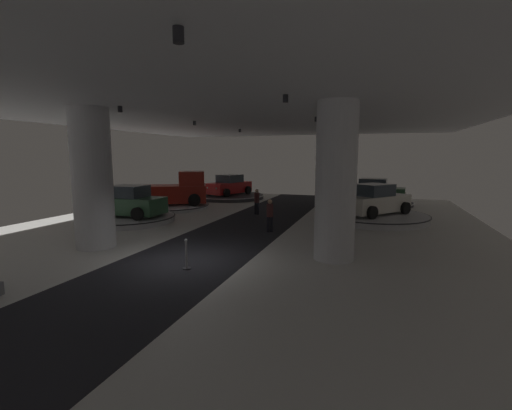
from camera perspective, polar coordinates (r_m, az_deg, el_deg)
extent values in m
cube|color=silver|center=(12.86, -11.60, -8.90)|extent=(24.00, 44.00, 0.05)
cube|color=#232328|center=(12.85, -11.60, -8.77)|extent=(4.40, 44.00, 0.01)
cube|color=silver|center=(12.46, -12.34, 16.47)|extent=(24.00, 44.00, 0.10)
cylinder|color=black|center=(14.10, -20.98, 14.17)|extent=(0.16, 0.16, 0.22)
cylinder|color=black|center=(19.07, -9.83, 12.82)|extent=(0.16, 0.16, 0.22)
cylinder|color=black|center=(24.38, -2.62, 11.85)|extent=(0.16, 0.16, 0.22)
cylinder|color=black|center=(5.53, -12.35, 25.10)|extent=(0.16, 0.16, 0.22)
cylinder|color=black|center=(10.86, 4.75, 16.67)|extent=(0.16, 0.16, 0.22)
cylinder|color=black|center=(17.06, 9.65, 13.41)|extent=(0.16, 0.16, 0.22)
cylinder|color=black|center=(23.01, 11.49, 11.93)|extent=(0.16, 0.16, 0.22)
cylinder|color=silver|center=(12.65, 12.68, 3.60)|extent=(1.41, 1.41, 5.50)
cylinder|color=silver|center=(15.42, -24.77, 3.82)|extent=(1.52, 1.52, 5.50)
cylinder|color=silver|center=(25.66, -13.94, -0.20)|extent=(5.57, 5.57, 0.25)
cylinder|color=black|center=(25.65, -13.95, 0.02)|extent=(5.68, 5.68, 0.05)
cube|color=maroon|center=(25.55, -14.01, 1.75)|extent=(5.67, 4.31, 1.20)
cube|color=maroon|center=(25.36, -10.25, 4.19)|extent=(2.38, 2.47, 1.00)
cube|color=#28333D|center=(25.38, -11.41, 4.17)|extent=(0.88, 1.59, 0.75)
cylinder|color=black|center=(26.65, -9.78, 1.40)|extent=(0.87, 0.64, 0.84)
cylinder|color=black|center=(24.32, -9.88, 0.78)|extent=(0.87, 0.64, 0.84)
cylinder|color=black|center=(26.98, -17.69, 1.22)|extent=(0.87, 0.64, 0.84)
cylinder|color=black|center=(24.68, -18.52, 0.58)|extent=(0.87, 0.64, 0.84)
cylinder|color=#B7B7BC|center=(21.29, 18.42, -1.86)|extent=(5.81, 5.81, 0.37)
cylinder|color=black|center=(21.26, 18.44, -1.44)|extent=(5.92, 5.92, 0.05)
cube|color=silver|center=(21.17, 18.52, 0.27)|extent=(4.01, 4.42, 0.90)
cube|color=#2D3842|center=(20.97, 18.35, 2.26)|extent=(2.40, 2.46, 0.70)
cylinder|color=black|center=(22.93, 18.75, 0.14)|extent=(0.59, 0.67, 0.68)
cylinder|color=black|center=(21.78, 22.88, -0.46)|extent=(0.59, 0.67, 0.68)
cylinder|color=black|center=(20.77, 13.88, -0.44)|extent=(0.59, 0.67, 0.68)
cylinder|color=black|center=(19.49, 18.17, -1.16)|extent=(0.59, 0.67, 0.68)
sphere|color=white|center=(23.09, 20.74, 1.05)|extent=(0.18, 0.18, 0.18)
sphere|color=white|center=(22.52, 22.77, 0.79)|extent=(0.18, 0.18, 0.18)
cylinder|color=#333338|center=(28.14, 18.45, 0.32)|extent=(5.45, 5.45, 0.24)
cylinder|color=white|center=(28.12, 18.46, 0.51)|extent=(5.56, 5.56, 0.05)
cube|color=#2D5638|center=(28.05, 18.51, 1.80)|extent=(4.34, 2.16, 0.90)
cube|color=#2D3842|center=(28.00, 18.28, 3.34)|extent=(2.03, 1.72, 0.70)
cylinder|color=black|center=(28.98, 21.49, 1.31)|extent=(0.70, 0.28, 0.68)
cylinder|color=black|center=(27.00, 21.31, 0.87)|extent=(0.70, 0.28, 0.68)
cylinder|color=black|center=(29.23, 15.89, 1.61)|extent=(0.70, 0.28, 0.68)
cylinder|color=black|center=(27.26, 15.31, 1.19)|extent=(0.70, 0.28, 0.68)
sphere|color=white|center=(28.43, 22.75, 1.90)|extent=(0.18, 0.18, 0.18)
sphere|color=white|center=(27.44, 22.71, 1.70)|extent=(0.18, 0.18, 0.18)
cylinder|color=#B7B7BC|center=(21.10, -19.99, -2.08)|extent=(5.17, 5.17, 0.32)
cylinder|color=black|center=(21.08, -20.01, -1.73)|extent=(5.27, 5.27, 0.05)
cube|color=#2D5638|center=(20.99, -20.09, -0.01)|extent=(4.23, 1.87, 0.90)
cube|color=#2D3842|center=(20.81, -19.86, 2.01)|extent=(1.93, 1.59, 0.70)
cylinder|color=black|center=(21.19, -24.76, -0.92)|extent=(0.68, 0.23, 0.68)
cylinder|color=black|center=(22.68, -21.37, -0.19)|extent=(0.68, 0.23, 0.68)
cylinder|color=black|center=(19.38, -18.52, -1.37)|extent=(0.68, 0.23, 0.68)
cylinder|color=black|center=(21.01, -15.31, -0.54)|extent=(0.68, 0.23, 0.68)
sphere|color=white|center=(21.93, -25.15, 0.34)|extent=(0.18, 0.18, 0.18)
sphere|color=white|center=(22.66, -23.46, 0.66)|extent=(0.18, 0.18, 0.18)
cylinder|color=#333338|center=(30.58, -4.39, 1.37)|extent=(5.96, 5.96, 0.32)
cylinder|color=white|center=(30.57, -4.39, 1.61)|extent=(6.08, 6.08, 0.05)
cube|color=red|center=(30.51, -4.40, 2.81)|extent=(2.97, 4.55, 0.90)
cube|color=#2D3842|center=(30.56, -4.23, 4.22)|extent=(2.06, 2.28, 0.70)
cylinder|color=black|center=(28.81, -4.73, 1.96)|extent=(0.41, 0.71, 0.68)
cylinder|color=black|center=(30.14, -7.61, 2.18)|extent=(0.41, 0.71, 0.68)
cylinder|color=black|center=(31.01, -1.27, 2.41)|extent=(0.41, 0.71, 0.68)
cylinder|color=black|center=(32.26, -4.10, 2.61)|extent=(0.41, 0.71, 0.68)
sphere|color=white|center=(28.63, -6.33, 2.67)|extent=(0.18, 0.18, 0.18)
sphere|color=white|center=(29.31, -7.76, 2.77)|extent=(0.18, 0.18, 0.18)
cylinder|color=black|center=(22.21, -0.06, -0.49)|extent=(0.14, 0.14, 0.80)
cylinder|color=black|center=(22.12, 0.32, -0.52)|extent=(0.14, 0.14, 0.80)
cylinder|color=#472323|center=(22.08, 0.13, 1.19)|extent=(0.32, 0.32, 0.62)
sphere|color=beige|center=(22.03, 0.13, 2.27)|extent=(0.22, 0.22, 0.22)
cylinder|color=black|center=(17.16, 2.50, -3.02)|extent=(0.14, 0.14, 0.80)
cylinder|color=black|center=(17.09, 1.95, -3.06)|extent=(0.14, 0.14, 0.80)
cylinder|color=#472323|center=(17.01, 2.24, -0.86)|extent=(0.32, 0.32, 0.62)
sphere|color=tan|center=(16.95, 2.25, 0.55)|extent=(0.22, 0.22, 0.22)
cylinder|color=#333338|center=(11.96, -11.05, -9.96)|extent=(0.28, 0.28, 0.04)
cylinder|color=#B2B2B7|center=(11.83, -11.11, -7.83)|extent=(0.07, 0.07, 0.96)
sphere|color=#B2B2B7|center=(11.71, -11.18, -5.57)|extent=(0.10, 0.10, 0.10)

